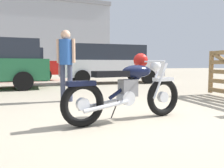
{
  "coord_description": "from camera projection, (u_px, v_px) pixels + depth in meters",
  "views": [
    {
      "loc": [
        -1.72,
        -3.14,
        0.87
      ],
      "look_at": [
        -0.03,
        1.27,
        0.46
      ],
      "focal_mm": 36.13,
      "sensor_mm": 36.0,
      "label": 1
    }
  ],
  "objects": [
    {
      "name": "ground_plane",
      "position": [
        142.0,
        119.0,
        3.6
      ],
      "size": [
        80.0,
        80.0,
        0.0
      ],
      "primitive_type": "plane",
      "color": "tan"
    },
    {
      "name": "vintage_motorcycle",
      "position": [
        129.0,
        89.0,
        3.49
      ],
      "size": [
        2.08,
        0.73,
        1.07
      ],
      "rotation": [
        0.0,
        0.0,
        0.13
      ],
      "color": "black",
      "rests_on": "ground_plane"
    },
    {
      "name": "bystander",
      "position": [
        66.0,
        58.0,
        5.24
      ],
      "size": [
        0.4,
        0.3,
        1.66
      ],
      "rotation": [
        0.0,
        0.0,
        4.14
      ],
      "color": "#383D51",
      "rests_on": "ground_plane"
    },
    {
      "name": "dark_sedan_left",
      "position": [
        10.0,
        63.0,
        11.66
      ],
      "size": [
        4.87,
        2.38,
        1.74
      ],
      "rotation": [
        0.0,
        0.0,
        0.12
      ],
      "color": "black",
      "rests_on": "ground_plane"
    },
    {
      "name": "pale_sedan_back",
      "position": [
        109.0,
        63.0,
        10.47
      ],
      "size": [
        4.81,
        2.22,
        1.74
      ],
      "rotation": [
        0.0,
        0.0,
        -0.07
      ],
      "color": "black",
      "rests_on": "ground_plane"
    },
    {
      "name": "industrial_building",
      "position": [
        15.0,
        36.0,
        29.5
      ],
      "size": [
        23.84,
        9.31,
        18.41
      ],
      "rotation": [
        0.0,
        0.0,
        0.02
      ],
      "color": "#9EA0A8",
      "rests_on": "ground_plane"
    }
  ]
}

